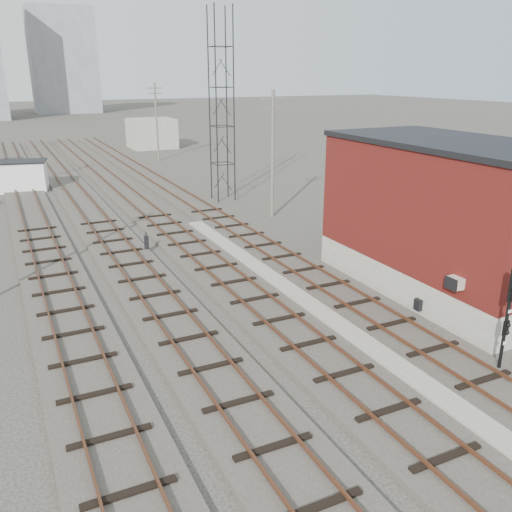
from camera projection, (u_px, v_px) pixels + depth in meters
ground at (101, 162)px, 64.64m from camera, size 320.00×320.00×0.00m
track_right at (175, 192)px, 47.70m from camera, size 3.20×90.00×0.39m
track_mid_right at (129, 196)px, 46.06m from camera, size 3.20×90.00×0.39m
track_mid_left at (81, 201)px, 44.42m from camera, size 3.20×90.00×0.39m
track_left at (29, 206)px, 42.78m from camera, size 3.20×90.00×0.39m
platform_curb at (295, 295)px, 25.52m from camera, size 0.90×28.00×0.26m
brick_building at (446, 217)px, 25.56m from camera, size 6.54×12.20×7.22m
lattice_tower at (222, 107)px, 43.14m from camera, size 1.60×1.60×15.00m
utility_pole_right_a at (273, 151)px, 38.44m from camera, size 1.80×0.24×9.00m
utility_pole_right_b at (157, 120)px, 64.06m from camera, size 1.80×0.24×9.00m
apartment_right at (63, 61)px, 140.61m from camera, size 16.00×12.00×26.00m
shed_right at (152, 133)px, 76.23m from camera, size 6.00×6.00×4.00m
signal_mast at (509, 312)px, 18.42m from camera, size 0.40×0.41×4.00m
switch_stand at (147, 243)px, 31.94m from camera, size 0.32×0.32×1.16m
site_trailer at (9, 176)px, 48.01m from camera, size 6.83×3.94×2.70m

